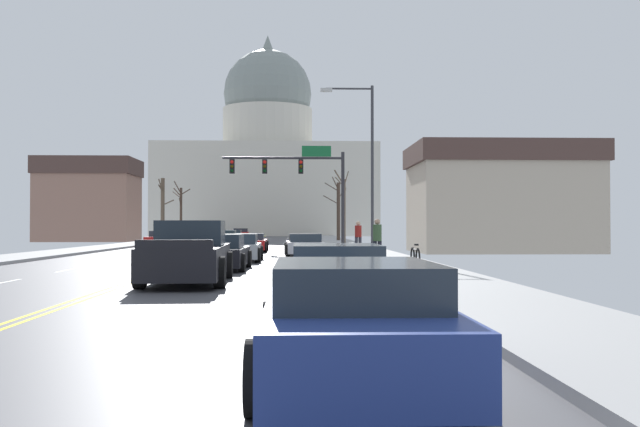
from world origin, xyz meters
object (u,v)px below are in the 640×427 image
(sedan_near_03, at_px, (219,253))
(sedan_oncoming_00, at_px, (163,239))
(sedan_near_01, at_px, (305,245))
(sedan_near_02, at_px, (238,248))
(sedan_oncoming_02, at_px, (233,236))
(signal_gantry, at_px, (299,174))
(sedan_near_06, at_px, (352,323))
(pedestrian_00, at_px, (358,236))
(sedan_oncoming_03, at_px, (241,234))
(bicycle_parked, at_px, (415,258))
(sedan_near_05, at_px, (336,277))
(pedestrian_01, at_px, (377,238))
(sedan_near_00, at_px, (250,243))
(pickup_truck_near_04, at_px, (188,255))
(sedan_oncoming_01, at_px, (226,237))
(street_lamp_right, at_px, (365,154))

(sedan_near_03, distance_m, sedan_oncoming_00, 28.90)
(sedan_near_01, bearing_deg, sedan_oncoming_00, 122.63)
(sedan_near_03, height_order, sedan_oncoming_00, sedan_near_03)
(sedan_near_02, xyz_separation_m, sedan_oncoming_02, (-3.87, 40.36, -0.03))
(sedan_oncoming_00, bearing_deg, sedan_oncoming_02, 79.01)
(sedan_oncoming_00, xyz_separation_m, sedan_oncoming_02, (3.57, 18.38, -0.02))
(signal_gantry, bearing_deg, sedan_near_06, -89.42)
(sedan_near_03, xyz_separation_m, pedestrian_00, (5.88, 10.47, 0.47))
(sedan_oncoming_03, relative_size, bicycle_parked, 2.50)
(sedan_near_06, bearing_deg, sedan_oncoming_02, 96.21)
(sedan_near_05, height_order, bicycle_parked, sedan_near_05)
(sedan_near_03, distance_m, pedestrian_01, 6.30)
(sedan_near_00, bearing_deg, sedan_oncoming_00, 124.18)
(sedan_near_01, bearing_deg, sedan_oncoming_02, 101.20)
(sedan_near_05, bearing_deg, sedan_near_02, 100.77)
(sedan_near_02, height_order, sedan_oncoming_02, sedan_near_02)
(sedan_near_02, height_order, sedan_oncoming_03, sedan_oncoming_03)
(pickup_truck_near_04, height_order, pedestrian_00, pedestrian_00)
(sedan_near_05, xyz_separation_m, pedestrian_01, (2.38, 13.67, 0.50))
(signal_gantry, bearing_deg, pickup_truck_near_04, -96.83)
(sedan_oncoming_03, distance_m, pedestrian_01, 56.24)
(pedestrian_00, bearing_deg, signal_gantry, 106.37)
(pickup_truck_near_04, bearing_deg, sedan_near_01, 78.95)
(sedan_oncoming_02, bearing_deg, sedan_near_01, -78.80)
(sedan_near_03, bearing_deg, sedan_oncoming_02, 94.55)
(sedan_near_02, height_order, bicycle_parked, sedan_near_02)
(sedan_near_06, xyz_separation_m, sedan_oncoming_00, (-10.57, 45.95, -0.02))
(bicycle_parked, bearing_deg, signal_gantry, 99.92)
(signal_gantry, bearing_deg, pedestrian_01, -80.81)
(sedan_near_00, distance_m, sedan_near_01, 6.49)
(sedan_near_00, height_order, pedestrian_01, pedestrian_01)
(sedan_near_03, bearing_deg, sedan_oncoming_01, 95.30)
(signal_gantry, xyz_separation_m, pedestrian_00, (2.96, -10.07, -3.84))
(pedestrian_00, bearing_deg, sedan_near_00, 130.72)
(sedan_oncoming_01, height_order, pedestrian_01, pedestrian_01)
(sedan_oncoming_02, height_order, pedestrian_00, pedestrian_00)
(sedan_near_02, bearing_deg, sedan_oncoming_03, 94.36)
(sedan_near_00, relative_size, sedan_near_03, 1.05)
(sedan_oncoming_00, xyz_separation_m, sedan_oncoming_03, (3.51, 29.61, 0.02))
(signal_gantry, height_order, sedan_near_02, signal_gantry)
(signal_gantry, relative_size, sedan_oncoming_02, 1.68)
(sedan_oncoming_00, distance_m, pedestrian_01, 28.96)
(pedestrian_01, bearing_deg, street_lamp_right, 88.69)
(sedan_near_02, height_order, sedan_near_05, sedan_near_02)
(sedan_near_01, xyz_separation_m, sedan_near_03, (-3.17, -11.69, 0.04))
(sedan_near_01, height_order, bicycle_parked, sedan_near_01)
(street_lamp_right, bearing_deg, sedan_oncoming_02, 104.35)
(pedestrian_00, xyz_separation_m, bicycle_parked, (0.89, -11.89, -0.57))
(sedan_near_00, height_order, sedan_near_01, sedan_near_01)
(pickup_truck_near_04, bearing_deg, sedan_near_00, 89.53)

